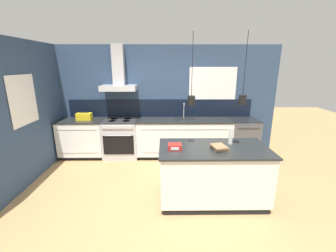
% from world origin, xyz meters
% --- Properties ---
extents(ground_plane, '(16.00, 16.00, 0.00)m').
position_xyz_m(ground_plane, '(0.00, 0.00, 0.00)').
color(ground_plane, tan).
rests_on(ground_plane, ground).
extents(wall_back, '(5.60, 2.29, 2.60)m').
position_xyz_m(wall_back, '(-0.06, 2.00, 1.35)').
color(wall_back, navy).
rests_on(wall_back, ground_plane).
extents(wall_left, '(0.08, 3.80, 2.60)m').
position_xyz_m(wall_left, '(-2.43, 0.70, 1.30)').
color(wall_left, navy).
rests_on(wall_left, ground_plane).
extents(counter_run_left, '(1.04, 0.64, 0.91)m').
position_xyz_m(counter_run_left, '(-1.85, 1.69, 0.46)').
color(counter_run_left, black).
rests_on(counter_run_left, ground_plane).
extents(counter_run_sink, '(2.22, 0.64, 1.27)m').
position_xyz_m(counter_run_sink, '(0.56, 1.69, 0.46)').
color(counter_run_sink, black).
rests_on(counter_run_sink, ground_plane).
extents(oven_range, '(0.80, 0.66, 0.91)m').
position_xyz_m(oven_range, '(-0.94, 1.69, 0.46)').
color(oven_range, '#B5B5BA').
rests_on(oven_range, ground_plane).
extents(dishwasher, '(0.64, 0.65, 0.91)m').
position_xyz_m(dishwasher, '(1.98, 1.69, 0.46)').
color(dishwasher, '#4C4C51').
rests_on(dishwasher, ground_plane).
extents(kitchen_island, '(1.71, 0.91, 0.91)m').
position_xyz_m(kitchen_island, '(0.87, -0.14, 0.46)').
color(kitchen_island, black).
rests_on(kitchen_island, ground_plane).
extents(bottle_on_island, '(0.07, 0.07, 0.34)m').
position_xyz_m(bottle_on_island, '(1.17, 0.03, 1.05)').
color(bottle_on_island, silver).
rests_on(bottle_on_island, kitchen_island).
extents(book_stack, '(0.26, 0.30, 0.07)m').
position_xyz_m(book_stack, '(0.94, -0.22, 0.94)').
color(book_stack, olive).
rests_on(book_stack, kitchen_island).
extents(red_supply_box, '(0.21, 0.17, 0.08)m').
position_xyz_m(red_supply_box, '(0.26, -0.21, 0.95)').
color(red_supply_box, red).
rests_on(red_supply_box, kitchen_island).
extents(yellow_toolbox, '(0.34, 0.18, 0.19)m').
position_xyz_m(yellow_toolbox, '(-1.77, 1.69, 0.99)').
color(yellow_toolbox, gold).
rests_on(yellow_toolbox, counter_run_left).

